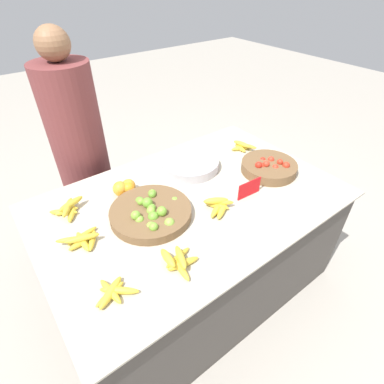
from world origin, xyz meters
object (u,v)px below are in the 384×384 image
Objects in this scene: tomato_basket at (269,167)px; vendor_person at (83,159)px; metal_bowl at (190,164)px; price_sign at (249,189)px; lime_bowl at (151,212)px.

tomato_basket is 1.24m from vendor_person.
metal_bowl is 2.33× the size of price_sign.
price_sign is (0.53, -0.18, 0.02)m from lime_bowl.
lime_bowl is at bearing -85.56° from vendor_person.
metal_bowl is at bearing 105.72° from price_sign.
lime_bowl is 2.68× the size of price_sign.
lime_bowl is 1.15× the size of metal_bowl.
tomato_basket is (0.80, -0.08, 0.00)m from lime_bowl.
tomato_basket is at bearing -41.50° from metal_bowl.
vendor_person is at bearing 134.10° from tomato_basket.
metal_bowl is (-0.37, 0.33, -0.00)m from tomato_basket.
tomato_basket is 0.94× the size of metal_bowl.
tomato_basket is at bearing 23.07° from price_sign.
tomato_basket is 2.18× the size of price_sign.
vendor_person reaches higher than metal_bowl.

